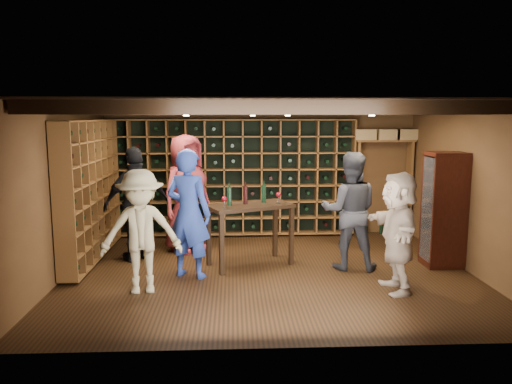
{
  "coord_description": "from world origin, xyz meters",
  "views": [
    {
      "loc": [
        -0.54,
        -7.23,
        2.32
      ],
      "look_at": [
        -0.19,
        0.2,
        1.19
      ],
      "focal_mm": 35.0,
      "sensor_mm": 36.0,
      "label": 1
    }
  ],
  "objects_px": {
    "display_cabinet": "(443,212)",
    "man_blue_shirt": "(189,214)",
    "guest_khaki": "(141,232)",
    "guest_beige": "(398,232)",
    "tasting_table": "(250,212)",
    "man_grey_suit": "(350,211)",
    "guest_red_floral": "(186,193)",
    "guest_woman_black": "(137,204)"
  },
  "relations": [
    {
      "from": "guest_red_floral",
      "to": "guest_khaki",
      "type": "xyz_separation_m",
      "value": [
        -0.41,
        -2.06,
        -0.19
      ]
    },
    {
      "from": "guest_woman_black",
      "to": "tasting_table",
      "type": "relative_size",
      "value": 1.28
    },
    {
      "from": "man_grey_suit",
      "to": "guest_red_floral",
      "type": "height_order",
      "value": "guest_red_floral"
    },
    {
      "from": "display_cabinet",
      "to": "man_blue_shirt",
      "type": "xyz_separation_m",
      "value": [
        -3.89,
        -0.36,
        0.08
      ]
    },
    {
      "from": "display_cabinet",
      "to": "guest_woman_black",
      "type": "height_order",
      "value": "guest_woman_black"
    },
    {
      "from": "guest_khaki",
      "to": "guest_beige",
      "type": "distance_m",
      "value": 3.39
    },
    {
      "from": "guest_beige",
      "to": "tasting_table",
      "type": "relative_size",
      "value": 1.12
    },
    {
      "from": "guest_woman_black",
      "to": "tasting_table",
      "type": "bearing_deg",
      "value": 137.57
    },
    {
      "from": "man_blue_shirt",
      "to": "tasting_table",
      "type": "distance_m",
      "value": 1.04
    },
    {
      "from": "guest_beige",
      "to": "tasting_table",
      "type": "xyz_separation_m",
      "value": [
        -1.92,
        1.24,
        0.04
      ]
    },
    {
      "from": "tasting_table",
      "to": "guest_red_floral",
      "type": "bearing_deg",
      "value": 115.48
    },
    {
      "from": "display_cabinet",
      "to": "man_grey_suit",
      "type": "xyz_separation_m",
      "value": [
        -1.48,
        -0.06,
        0.04
      ]
    },
    {
      "from": "man_blue_shirt",
      "to": "guest_woman_black",
      "type": "bearing_deg",
      "value": -20.78
    },
    {
      "from": "man_blue_shirt",
      "to": "display_cabinet",
      "type": "bearing_deg",
      "value": -150.79
    },
    {
      "from": "man_grey_suit",
      "to": "tasting_table",
      "type": "relative_size",
      "value": 1.25
    },
    {
      "from": "man_blue_shirt",
      "to": "guest_khaki",
      "type": "height_order",
      "value": "man_blue_shirt"
    },
    {
      "from": "guest_beige",
      "to": "tasting_table",
      "type": "distance_m",
      "value": 2.29
    },
    {
      "from": "display_cabinet",
      "to": "guest_khaki",
      "type": "relative_size",
      "value": 1.07
    },
    {
      "from": "guest_beige",
      "to": "guest_woman_black",
      "type": "bearing_deg",
      "value": -112.18
    },
    {
      "from": "display_cabinet",
      "to": "man_grey_suit",
      "type": "distance_m",
      "value": 1.48
    },
    {
      "from": "man_blue_shirt",
      "to": "tasting_table",
      "type": "relative_size",
      "value": 1.3
    },
    {
      "from": "man_grey_suit",
      "to": "guest_woman_black",
      "type": "relative_size",
      "value": 0.97
    },
    {
      "from": "man_blue_shirt",
      "to": "guest_khaki",
      "type": "distance_m",
      "value": 0.85
    },
    {
      "from": "man_blue_shirt",
      "to": "man_grey_suit",
      "type": "relative_size",
      "value": 1.04
    },
    {
      "from": "display_cabinet",
      "to": "guest_khaki",
      "type": "xyz_separation_m",
      "value": [
        -4.46,
        -0.98,
        -0.04
      ]
    },
    {
      "from": "guest_woman_black",
      "to": "guest_beige",
      "type": "bearing_deg",
      "value": 125.79
    },
    {
      "from": "man_grey_suit",
      "to": "tasting_table",
      "type": "height_order",
      "value": "man_grey_suit"
    },
    {
      "from": "man_grey_suit",
      "to": "tasting_table",
      "type": "bearing_deg",
      "value": 1.82
    },
    {
      "from": "guest_red_floral",
      "to": "guest_beige",
      "type": "bearing_deg",
      "value": -81.91
    },
    {
      "from": "display_cabinet",
      "to": "man_blue_shirt",
      "type": "relative_size",
      "value": 0.94
    },
    {
      "from": "guest_woman_black",
      "to": "man_blue_shirt",
      "type": "bearing_deg",
      "value": 104.55
    },
    {
      "from": "man_grey_suit",
      "to": "guest_red_floral",
      "type": "relative_size",
      "value": 0.89
    },
    {
      "from": "guest_khaki",
      "to": "guest_woman_black",
      "type": "bearing_deg",
      "value": 93.97
    },
    {
      "from": "man_blue_shirt",
      "to": "tasting_table",
      "type": "height_order",
      "value": "man_blue_shirt"
    },
    {
      "from": "guest_beige",
      "to": "display_cabinet",
      "type": "bearing_deg",
      "value": 136.43
    },
    {
      "from": "display_cabinet",
      "to": "man_blue_shirt",
      "type": "distance_m",
      "value": 3.91
    },
    {
      "from": "man_grey_suit",
      "to": "tasting_table",
      "type": "xyz_separation_m",
      "value": [
        -1.51,
        0.23,
        -0.05
      ]
    },
    {
      "from": "guest_woman_black",
      "to": "tasting_table",
      "type": "height_order",
      "value": "guest_woman_black"
    },
    {
      "from": "guest_red_floral",
      "to": "guest_beige",
      "type": "xyz_separation_m",
      "value": [
        2.98,
        -2.16,
        -0.2
      ]
    },
    {
      "from": "man_grey_suit",
      "to": "guest_woman_black",
      "type": "bearing_deg",
      "value": 0.06
    },
    {
      "from": "display_cabinet",
      "to": "man_grey_suit",
      "type": "height_order",
      "value": "man_grey_suit"
    },
    {
      "from": "man_blue_shirt",
      "to": "guest_red_floral",
      "type": "bearing_deg",
      "value": -59.73
    }
  ]
}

